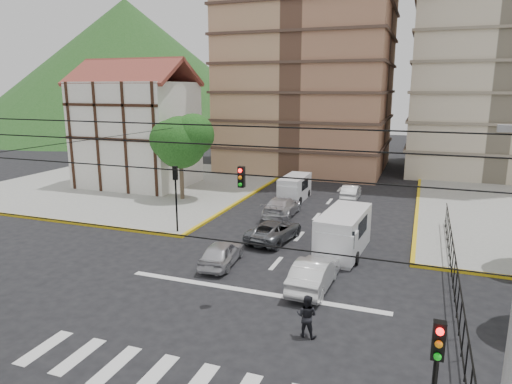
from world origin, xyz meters
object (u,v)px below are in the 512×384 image
at_px(car_white_front_right, 314,273).
at_px(pedestrian_crosswalk, 307,316).
at_px(car_silver_front_left, 222,253).
at_px(van_left_lane, 294,189).
at_px(traffic_light_se, 435,380).
at_px(van_right_lane, 343,234).
at_px(traffic_light_nw, 176,188).

height_order(car_white_front_right, pedestrian_crosswalk, pedestrian_crosswalk).
bearing_deg(car_silver_front_left, van_left_lane, -94.07).
xyz_separation_m(traffic_light_se, van_left_lane, (-10.79, 27.15, -2.11)).
bearing_deg(van_right_lane, traffic_light_se, -68.83).
xyz_separation_m(traffic_light_se, car_silver_front_left, (-10.55, 11.60, -2.44)).
bearing_deg(traffic_light_se, pedestrian_crosswalk, 126.13).
distance_m(traffic_light_nw, pedestrian_crosswalk, 14.93).
bearing_deg(car_silver_front_left, van_right_lane, -150.95).
relative_size(traffic_light_se, van_left_lane, 0.95).
xyz_separation_m(car_silver_front_left, car_white_front_right, (5.43, -1.18, 0.07)).
distance_m(traffic_light_nw, van_right_lane, 11.12).
bearing_deg(traffic_light_nw, car_silver_front_left, -38.41).
bearing_deg(car_white_front_right, van_left_lane, -69.18).
bearing_deg(traffic_light_se, van_right_lane, 106.59).
height_order(traffic_light_se, traffic_light_nw, same).
height_order(van_right_lane, pedestrian_crosswalk, van_right_lane).
relative_size(traffic_light_se, van_right_lane, 0.78).
height_order(car_silver_front_left, car_white_front_right, car_white_front_right).
relative_size(traffic_light_se, car_silver_front_left, 1.11).
relative_size(traffic_light_se, pedestrian_crosswalk, 2.56).
bearing_deg(van_left_lane, traffic_light_se, -67.34).
xyz_separation_m(traffic_light_se, traffic_light_nw, (-15.60, 15.60, 0.00)).
bearing_deg(van_right_lane, car_white_front_right, -90.66).
xyz_separation_m(van_left_lane, car_silver_front_left, (0.24, -15.55, -0.33)).
relative_size(van_left_lane, car_white_front_right, 1.01).
height_order(traffic_light_se, car_white_front_right, traffic_light_se).
relative_size(car_white_front_right, pedestrian_crosswalk, 2.66).
bearing_deg(car_silver_front_left, pedestrian_crosswalk, 132.84).
relative_size(car_silver_front_left, pedestrian_crosswalk, 2.31).
bearing_deg(traffic_light_nw, van_left_lane, 67.40).
distance_m(van_left_lane, pedestrian_crosswalk, 22.09).
bearing_deg(car_white_front_right, pedestrian_crosswalk, 101.51).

